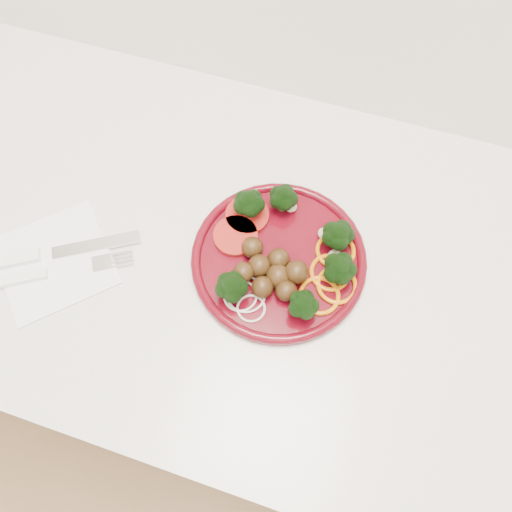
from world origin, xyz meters
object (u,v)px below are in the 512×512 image
(plate, at_px, (281,258))
(fork, at_px, (33,276))
(napkin, at_px, (55,261))
(knife, at_px, (35,256))

(plate, relative_size, fork, 1.33)
(napkin, height_order, fork, fork)
(napkin, bearing_deg, plate, 17.57)
(knife, bearing_deg, napkin, -22.66)
(napkin, relative_size, knife, 0.71)
(napkin, bearing_deg, fork, -115.69)
(plate, height_order, fork, plate)
(plate, distance_m, knife, 0.34)
(fork, bearing_deg, napkin, 33.31)
(plate, xyz_separation_m, fork, (-0.32, -0.13, -0.01))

